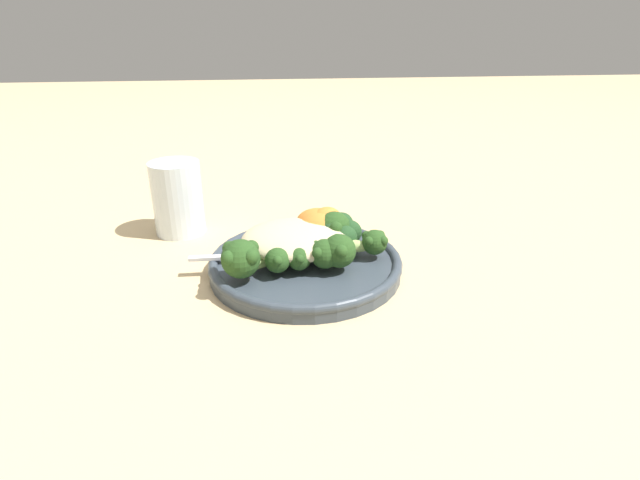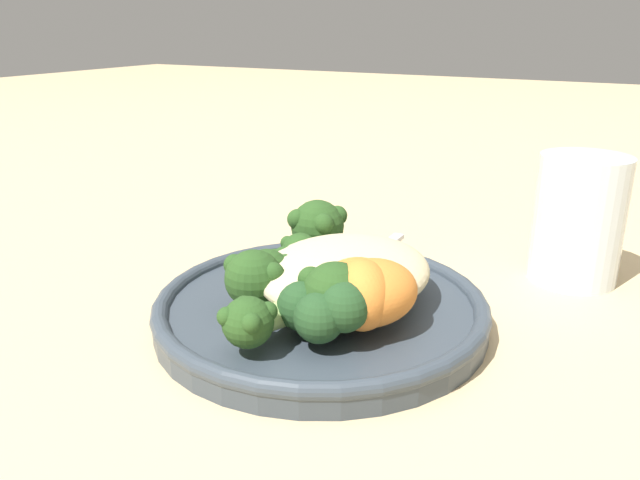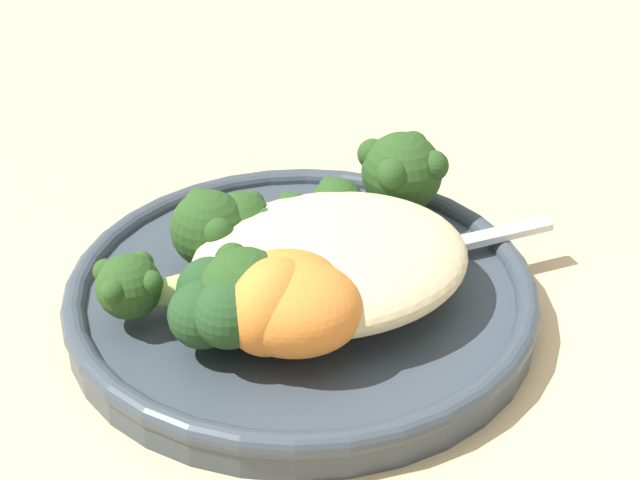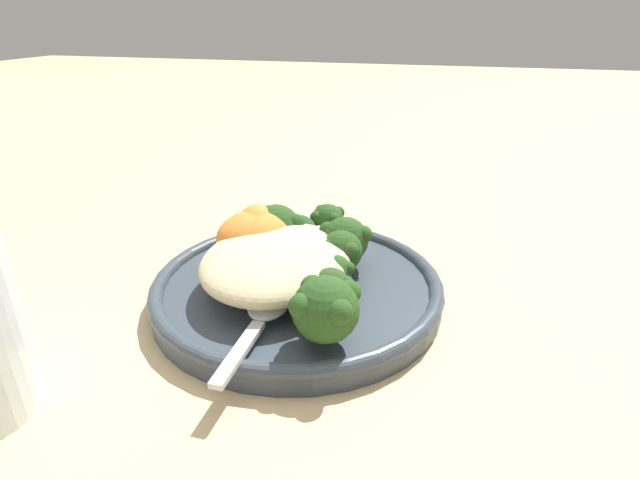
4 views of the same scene
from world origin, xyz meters
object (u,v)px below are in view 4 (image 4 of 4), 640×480
Objects in this scene: broccoli_stalk_3 at (334,253)px; sweet_potato_chunk_2 at (264,236)px; plate at (297,287)px; sweet_potato_chunk_0 at (258,230)px; broccoli_stalk_0 at (320,305)px; broccoli_stalk_1 at (316,283)px; quinoa_mound at (279,260)px; broccoli_stalk_2 at (314,270)px; broccoli_stalk_5 at (315,233)px; sweet_potato_chunk_1 at (253,235)px; broccoli_stalk_6 at (277,234)px; spoon at (264,313)px; broccoli_stalk_4 at (339,243)px; kale_tuft at (280,229)px.

sweet_potato_chunk_2 reaches higher than broccoli_stalk_3.
sweet_potato_chunk_0 reaches higher than plate.
broccoli_stalk_1 is at bearing 160.50° from broccoli_stalk_0.
plate is 1.74× the size of quinoa_mound.
broccoli_stalk_3 is at bearing -56.88° from quinoa_mound.
broccoli_stalk_0 is at bearing -65.83° from broccoli_stalk_2.
sweet_potato_chunk_1 is (-0.03, 0.05, 0.01)m from broccoli_stalk_5.
sweet_potato_chunk_1 reaches higher than plate.
broccoli_stalk_0 is 0.04m from broccoli_stalk_1.
sweet_potato_chunk_0 is at bearing 55.88° from plate.
broccoli_stalk_0 is 0.06m from broccoli_stalk_2.
broccoli_stalk_6 is 0.02m from sweet_potato_chunk_0.
broccoli_stalk_2 is at bearing 160.24° from spoon.
broccoli_stalk_5 is (0.04, 0.03, -0.00)m from broccoli_stalk_3.
plate is 0.03m from broccoli_stalk_2.
broccoli_stalk_3 reaches higher than broccoli_stalk_1.
broccoli_stalk_6 reaches higher than broccoli_stalk_5.
broccoli_stalk_5 reaches higher than spoon.
quinoa_mound is at bearing -177.75° from broccoli_stalk_3.
broccoli_stalk_3 is at bearing 74.40° from broccoli_stalk_2.
broccoli_stalk_0 is 0.88× the size of broccoli_stalk_5.
broccoli_stalk_4 reaches higher than plate.
quinoa_mound is 0.05m from sweet_potato_chunk_0.
sweet_potato_chunk_2 is at bearing 57.33° from plate.
broccoli_stalk_2 is 0.06m from spoon.
plate is at bearing 177.17° from spoon.
broccoli_stalk_4 is 1.49× the size of kale_tuft.
broccoli_stalk_0 is at bearing -136.93° from sweet_potato_chunk_1.
broccoli_stalk_5 is (0.06, 0.00, 0.02)m from plate.
sweet_potato_chunk_0 is (0.10, 0.08, 0.00)m from broccoli_stalk_0.
broccoli_stalk_4 is at bearing 58.15° from broccoli_stalk_3.
broccoli_stalk_6 is at bearing 133.72° from broccoli_stalk_3.
broccoli_stalk_0 is at bearing -148.98° from kale_tuft.
broccoli_stalk_6 reaches higher than broccoli_stalk_3.
broccoli_stalk_0 is 1.45× the size of broccoli_stalk_3.
sweet_potato_chunk_0 reaches higher than sweet_potato_chunk_1.
broccoli_stalk_2 is (0.02, 0.01, -0.00)m from broccoli_stalk_1.
plate is 2.50× the size of broccoli_stalk_1.
sweet_potato_chunk_1 is at bearing 64.16° from plate.
broccoli_stalk_5 is 0.06m from sweet_potato_chunk_1.
broccoli_stalk_1 reaches higher than spoon.
kale_tuft is (0.07, 0.05, 0.01)m from broccoli_stalk_1.
sweet_potato_chunk_1 is at bearing 97.56° from sweet_potato_chunk_2.
broccoli_stalk_6 reaches higher than quinoa_mound.
broccoli_stalk_4 is 0.05m from broccoli_stalk_6.
broccoli_stalk_3 is 1.56× the size of sweet_potato_chunk_0.
quinoa_mound is 0.06m from kale_tuft.
sweet_potato_chunk_1 is at bearing 92.83° from broccoli_stalk_6.
sweet_potato_chunk_2 reaches higher than broccoli_stalk_2.
kale_tuft reaches higher than broccoli_stalk_5.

